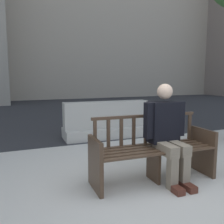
% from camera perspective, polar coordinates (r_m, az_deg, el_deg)
% --- Properties ---
extents(ground_plane, '(200.00, 200.00, 0.00)m').
position_cam_1_polar(ground_plane, '(3.11, 12.24, -19.06)').
color(ground_plane, '#B7B2A8').
extents(street_asphalt, '(120.00, 12.00, 0.01)m').
position_cam_1_polar(street_asphalt, '(11.17, -13.66, 0.61)').
color(street_asphalt, '#28282B').
rests_on(street_asphalt, ground).
extents(street_bench, '(1.70, 0.58, 0.88)m').
position_cam_1_polar(street_bench, '(3.47, 9.29, -8.98)').
color(street_bench, '#473323').
rests_on(street_bench, ground).
extents(seated_person, '(0.58, 0.73, 1.31)m').
position_cam_1_polar(seated_person, '(3.44, 12.45, -4.17)').
color(seated_person, black).
rests_on(seated_person, ground).
extents(jersey_barrier_centre, '(2.01, 0.72, 0.84)m').
position_cam_1_polar(jersey_barrier_centre, '(5.84, -1.24, -2.46)').
color(jersey_barrier_centre, '#ADA89E').
rests_on(jersey_barrier_centre, ground).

